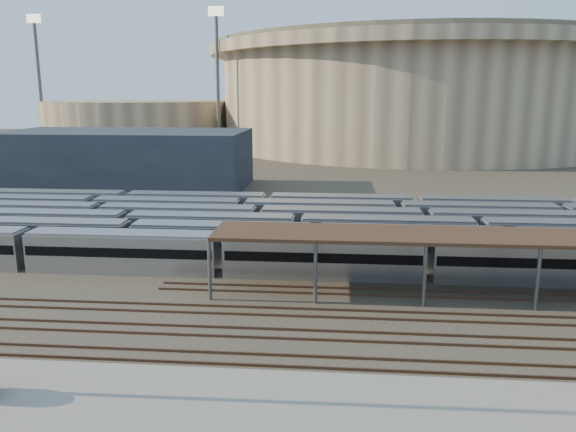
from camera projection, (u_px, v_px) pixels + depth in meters
The scene contains 10 objects.
ground at pixel (307, 309), 43.97m from camera, with size 420.00×420.00×0.00m, color #383026.
apron at pixel (198, 410), 29.79m from camera, with size 50.00×9.00×0.20m, color gray.
subway_trains at pixel (267, 229), 62.05m from camera, with size 121.47×23.90×3.60m.
empty_tracks at pixel (303, 334), 39.09m from camera, with size 170.00×9.62×0.18m.
stadium at pixel (412, 93), 174.47m from camera, with size 124.00×124.00×32.50m.
secondary_arena at pixel (137, 124), 174.04m from camera, with size 56.00×56.00×14.00m, color tan.
service_building at pixel (127, 159), 99.39m from camera, with size 42.00×20.00×10.00m, color #1E232D.
floodlight_0 at pixel (218, 77), 149.08m from camera, with size 4.00×1.00×38.40m.
floodlight_1 at pixel (39, 78), 163.51m from camera, with size 4.00×1.00×38.40m.
floodlight_3 at pixel (304, 80), 196.01m from camera, with size 4.00×1.00×38.40m.
Camera 1 is at (2.12, -41.34, 16.59)m, focal length 35.00 mm.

